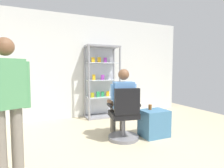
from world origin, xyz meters
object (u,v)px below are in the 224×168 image
office_chair (124,119)px  tea_glass (150,107)px  display_cabinet_main (102,81)px  standing_customer (7,101)px  seated_shopkeeper (122,100)px  storage_crate (154,123)px

office_chair → tea_glass: bearing=2.7°
display_cabinet_main → standing_customer: 3.05m
tea_glass → seated_shopkeeper: bearing=166.3°
display_cabinet_main → tea_glass: display_cabinet_main is taller
standing_customer → tea_glass: bearing=14.3°
display_cabinet_main → storage_crate: display_cabinet_main is taller
office_chair → storage_crate: 0.63m
seated_shopkeeper → standing_customer: bearing=-157.9°
display_cabinet_main → standing_customer: size_ratio=1.17×
storage_crate → seated_shopkeeper: bearing=160.4°
display_cabinet_main → office_chair: display_cabinet_main is taller
display_cabinet_main → seated_shopkeeper: 1.62m
seated_shopkeeper → tea_glass: (0.55, -0.13, -0.16)m
seated_shopkeeper → tea_glass: size_ratio=13.46×
display_cabinet_main → seated_shopkeeper: size_ratio=1.47×
seated_shopkeeper → tea_glass: 0.58m
office_chair → display_cabinet_main: bearing=83.0°
storage_crate → display_cabinet_main: bearing=102.6°
standing_customer → office_chair: bearing=17.9°
office_chair → seated_shopkeeper: (0.03, 0.16, 0.32)m
display_cabinet_main → standing_customer: display_cabinet_main is taller
seated_shopkeeper → display_cabinet_main: bearing=83.3°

